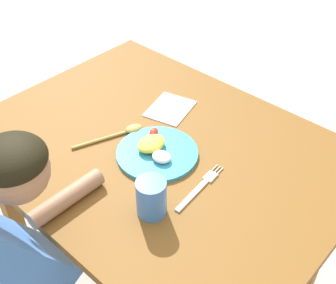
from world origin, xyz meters
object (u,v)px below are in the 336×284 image
object	(u,v)px
spoon	(125,131)
drinking_cup	(151,198)
fork	(200,188)
plate	(156,151)

from	to	relation	value
spoon	drinking_cup	xyz separation A→B (m)	(0.28, -0.17, 0.04)
fork	drinking_cup	size ratio (longest dim) A/B	2.03
plate	fork	xyz separation A→B (m)	(0.19, -0.02, -0.01)
drinking_cup	fork	bearing A→B (deg)	74.95
spoon	drinking_cup	world-z (taller)	drinking_cup
fork	drinking_cup	xyz separation A→B (m)	(-0.04, -0.15, 0.05)
fork	drinking_cup	distance (m)	0.16
fork	drinking_cup	world-z (taller)	drinking_cup
drinking_cup	plate	bearing A→B (deg)	130.75
spoon	drinking_cup	size ratio (longest dim) A/B	2.18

